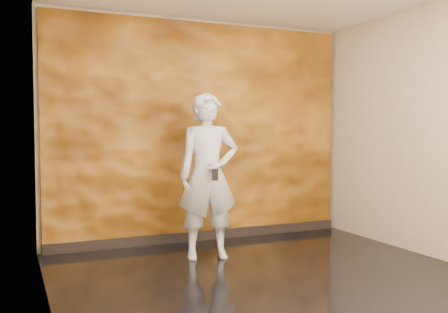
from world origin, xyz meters
TOP-DOWN VIEW (x-y plane):
  - room at (0.00, 0.00)m, footprint 4.02×4.02m
  - feature_wall at (0.00, 1.96)m, footprint 3.90×0.06m
  - baseboard at (0.00, 1.92)m, footprint 3.90×0.04m
  - man at (-0.27, 1.09)m, footprint 0.73×0.55m
  - phone at (-0.29, 0.85)m, footprint 0.07×0.02m

SIDE VIEW (x-z plane):
  - baseboard at x=0.00m, z-range 0.00..0.12m
  - man at x=-0.27m, z-range 0.00..1.81m
  - phone at x=-0.29m, z-range 0.87..1.00m
  - feature_wall at x=0.00m, z-range 0.00..2.75m
  - room at x=0.00m, z-range -0.01..2.81m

